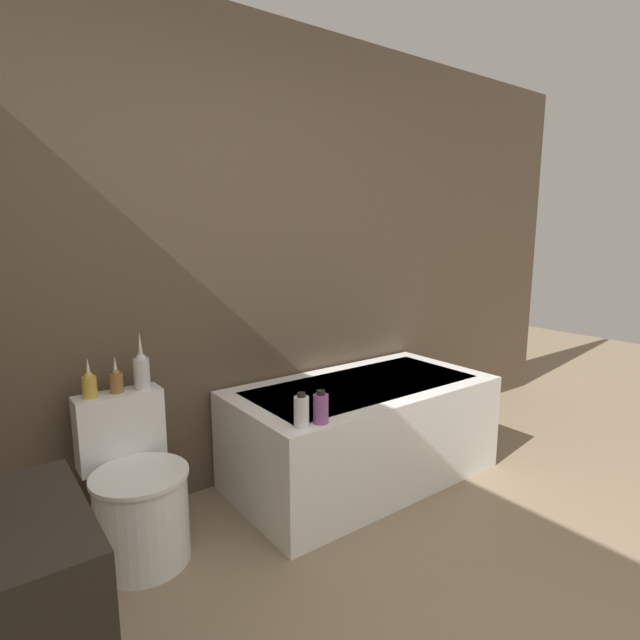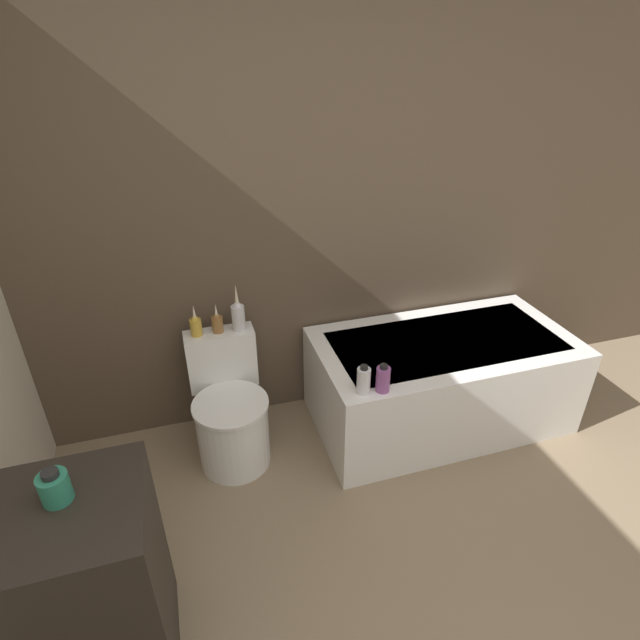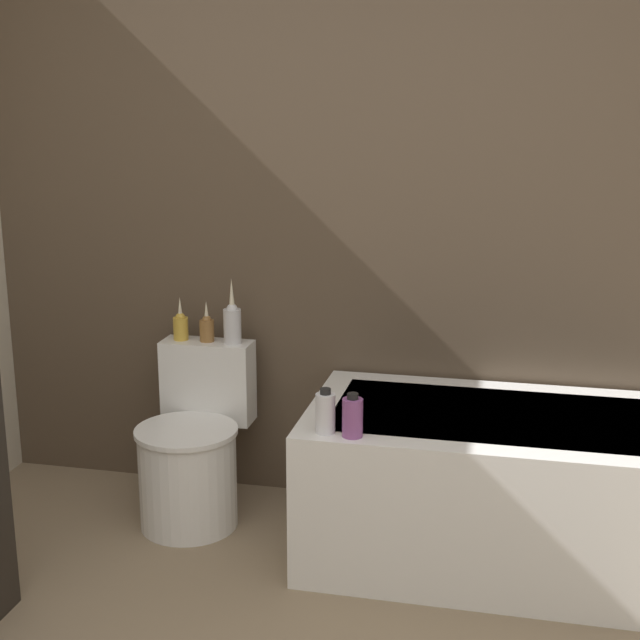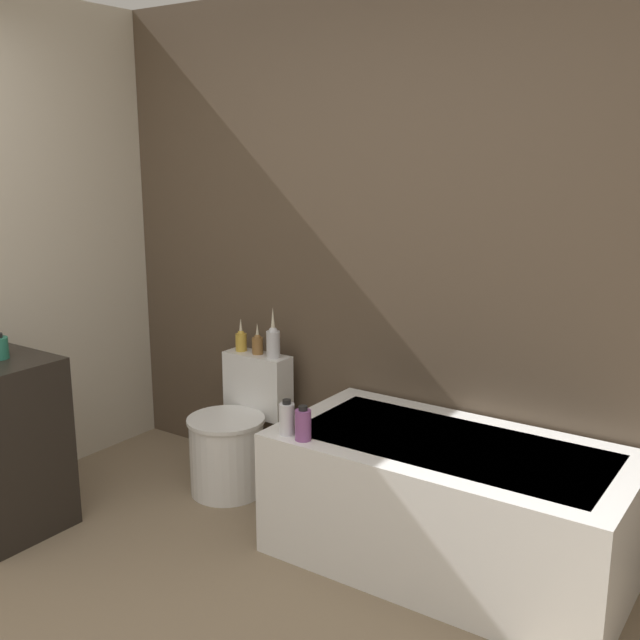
{
  "view_description": "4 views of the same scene",
  "coord_description": "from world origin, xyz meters",
  "px_view_note": "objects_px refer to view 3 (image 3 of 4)",
  "views": [
    {
      "loc": [
        -1.08,
        -0.34,
        1.45
      ],
      "look_at": [
        0.32,
        1.54,
        1.03
      ],
      "focal_mm": 28.0,
      "sensor_mm": 36.0,
      "label": 1
    },
    {
      "loc": [
        -0.67,
        -0.43,
        2.13
      ],
      "look_at": [
        -0.05,
        1.57,
        0.94
      ],
      "focal_mm": 28.0,
      "sensor_mm": 36.0,
      "label": 2
    },
    {
      "loc": [
        0.75,
        -1.42,
        1.71
      ],
      "look_at": [
        0.09,
        1.52,
        0.95
      ],
      "focal_mm": 50.0,
      "sensor_mm": 36.0,
      "label": 3
    },
    {
      "loc": [
        2.02,
        -1.07,
        1.83
      ],
      "look_at": [
        0.19,
        1.59,
        1.07
      ],
      "focal_mm": 42.0,
      "sensor_mm": 36.0,
      "label": 4
    }
  ],
  "objects_px": {
    "bathtub": "(512,488)",
    "toilet": "(193,454)",
    "vase_bronze": "(232,322)",
    "shampoo_bottle_short": "(353,417)",
    "vase_gold": "(181,325)",
    "vase_silver": "(207,327)",
    "shampoo_bottle_tall": "(325,413)"
  },
  "relations": [
    {
      "from": "vase_bronze",
      "to": "shampoo_bottle_tall",
      "type": "distance_m",
      "value": 0.79
    },
    {
      "from": "vase_silver",
      "to": "vase_gold",
      "type": "bearing_deg",
      "value": -179.17
    },
    {
      "from": "toilet",
      "to": "vase_silver",
      "type": "relative_size",
      "value": 4.06
    },
    {
      "from": "toilet",
      "to": "shampoo_bottle_tall",
      "type": "distance_m",
      "value": 0.82
    },
    {
      "from": "vase_bronze",
      "to": "shampoo_bottle_tall",
      "type": "xyz_separation_m",
      "value": [
        0.52,
        -0.58,
        -0.15
      ]
    },
    {
      "from": "bathtub",
      "to": "vase_gold",
      "type": "distance_m",
      "value": 1.51
    },
    {
      "from": "toilet",
      "to": "vase_bronze",
      "type": "bearing_deg",
      "value": 60.52
    },
    {
      "from": "vase_silver",
      "to": "shampoo_bottle_tall",
      "type": "relative_size",
      "value": 1.08
    },
    {
      "from": "bathtub",
      "to": "shampoo_bottle_short",
      "type": "height_order",
      "value": "shampoo_bottle_short"
    },
    {
      "from": "toilet",
      "to": "vase_silver",
      "type": "xyz_separation_m",
      "value": [
        0.0,
        0.21,
        0.48
      ]
    },
    {
      "from": "bathtub",
      "to": "vase_bronze",
      "type": "distance_m",
      "value": 1.3
    },
    {
      "from": "toilet",
      "to": "shampoo_bottle_short",
      "type": "xyz_separation_m",
      "value": [
        0.74,
        -0.39,
        0.36
      ]
    },
    {
      "from": "vase_gold",
      "to": "shampoo_bottle_tall",
      "type": "relative_size",
      "value": 1.15
    },
    {
      "from": "toilet",
      "to": "shampoo_bottle_tall",
      "type": "relative_size",
      "value": 4.4
    },
    {
      "from": "bathtub",
      "to": "toilet",
      "type": "distance_m",
      "value": 1.29
    },
    {
      "from": "vase_gold",
      "to": "shampoo_bottle_short",
      "type": "height_order",
      "value": "vase_gold"
    },
    {
      "from": "vase_gold",
      "to": "shampoo_bottle_tall",
      "type": "distance_m",
      "value": 0.96
    },
    {
      "from": "vase_gold",
      "to": "vase_bronze",
      "type": "xyz_separation_m",
      "value": [
        0.23,
        -0.01,
        0.03
      ]
    },
    {
      "from": "vase_silver",
      "to": "shampoo_bottle_short",
      "type": "relative_size",
      "value": 1.12
    },
    {
      "from": "shampoo_bottle_tall",
      "to": "vase_silver",
      "type": "bearing_deg",
      "value": 137.49
    },
    {
      "from": "shampoo_bottle_tall",
      "to": "shampoo_bottle_short",
      "type": "distance_m",
      "value": 0.1
    },
    {
      "from": "vase_gold",
      "to": "shampoo_bottle_short",
      "type": "relative_size",
      "value": 1.19
    },
    {
      "from": "vase_silver",
      "to": "vase_bronze",
      "type": "distance_m",
      "value": 0.12
    },
    {
      "from": "vase_silver",
      "to": "shampoo_bottle_tall",
      "type": "height_order",
      "value": "vase_silver"
    },
    {
      "from": "toilet",
      "to": "bathtub",
      "type": "bearing_deg",
      "value": -2.52
    },
    {
      "from": "bathtub",
      "to": "toilet",
      "type": "xyz_separation_m",
      "value": [
        -1.29,
        0.06,
        -0.01
      ]
    },
    {
      "from": "bathtub",
      "to": "vase_silver",
      "type": "xyz_separation_m",
      "value": [
        -1.29,
        0.27,
        0.48
      ]
    },
    {
      "from": "vase_silver",
      "to": "shampoo_bottle_tall",
      "type": "xyz_separation_m",
      "value": [
        0.64,
        -0.59,
        -0.12
      ]
    },
    {
      "from": "vase_bronze",
      "to": "shampoo_bottle_short",
      "type": "height_order",
      "value": "vase_bronze"
    },
    {
      "from": "toilet",
      "to": "vase_gold",
      "type": "bearing_deg",
      "value": 118.66
    },
    {
      "from": "bathtub",
      "to": "shampoo_bottle_short",
      "type": "relative_size",
      "value": 9.87
    },
    {
      "from": "vase_gold",
      "to": "vase_bronze",
      "type": "relative_size",
      "value": 0.67
    }
  ]
}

